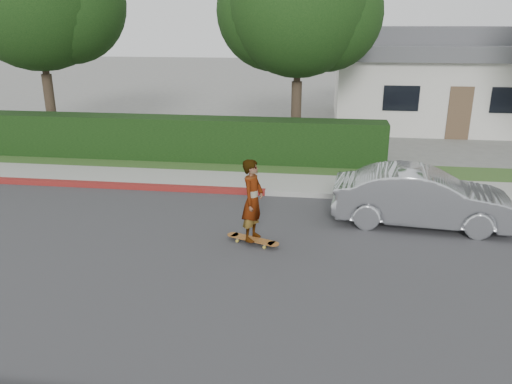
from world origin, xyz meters
The scene contains 12 objects.
ground centered at (0.00, 0.00, 0.00)m, with size 120.00×120.00×0.00m, color slate.
road centered at (0.00, 0.00, 0.01)m, with size 60.00×8.00×0.01m, color #2D2D30.
curb_far centered at (0.00, 4.10, 0.07)m, with size 60.00×0.20×0.15m, color #9E9E99.
curb_red_section centered at (-5.00, 4.10, 0.08)m, with size 12.00×0.21×0.15m, color maroon.
sidewalk_far centered at (0.00, 5.00, 0.06)m, with size 60.00×1.60×0.12m, color gray.
planting_strip centered at (0.00, 6.60, 0.05)m, with size 60.00×1.60×0.10m, color #2D4C1E.
hedge centered at (-3.00, 7.20, 0.75)m, with size 15.00×1.00×1.50m, color black.
tree_center centered at (1.49, 9.19, 4.90)m, with size 5.66×4.84×7.44m.
house centered at (8.00, 16.00, 2.10)m, with size 10.60×8.60×4.30m.
skateboard centered at (1.12, 0.90, 0.11)m, with size 1.22×0.66×0.11m.
skateboarder centered at (1.12, 0.90, 0.99)m, with size 0.63×0.41×1.73m, color white.
car_silver centered at (4.80, 2.53, 0.66)m, with size 1.40×4.02×1.32m, color #B6B9BE.
Camera 1 is at (2.51, -8.65, 4.44)m, focal length 35.00 mm.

